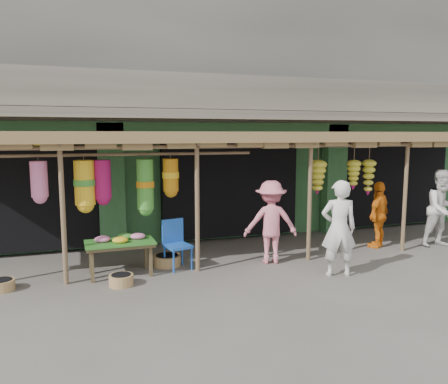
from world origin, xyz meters
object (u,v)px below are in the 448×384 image
object	(u,v)px
blue_chair	(176,241)
person_front	(339,228)
person_vendor	(379,215)
person_right	(442,209)
flower_table	(121,243)
person_shopper	(271,222)

from	to	relation	value
blue_chair	person_front	size ratio (longest dim) A/B	0.54
blue_chair	person_vendor	bearing A→B (deg)	-13.95
person_front	person_right	distance (m)	3.82
person_front	person_vendor	distance (m)	2.66
person_vendor	flower_table	bearing A→B (deg)	-29.18
person_front	person_shopper	bearing A→B (deg)	-37.10
person_right	person_front	bearing A→B (deg)	-158.48
person_front	person_right	bearing A→B (deg)	-145.84
person_front	person_right	xyz separation A→B (m)	(3.64, 1.15, 0.01)
person_vendor	person_shopper	bearing A→B (deg)	-24.22
flower_table	person_shopper	size ratio (longest dim) A/B	0.75
flower_table	blue_chair	xyz separation A→B (m)	(1.11, 0.11, -0.07)
flower_table	person_vendor	xyz separation A→B (m)	(6.14, 0.23, 0.17)
blue_chair	person_right	xyz separation A→B (m)	(6.53, -0.31, 0.38)
person_right	person_vendor	distance (m)	1.57
flower_table	blue_chair	size ratio (longest dim) A/B	1.33
person_shopper	person_vendor	bearing A→B (deg)	-159.73
person_right	person_shopper	bearing A→B (deg)	-176.75
person_shopper	blue_chair	bearing A→B (deg)	5.86
person_front	person_vendor	xyz separation A→B (m)	(2.13, 1.58, -0.13)
person_front	person_shopper	size ratio (longest dim) A/B	1.06
flower_table	person_front	world-z (taller)	person_front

